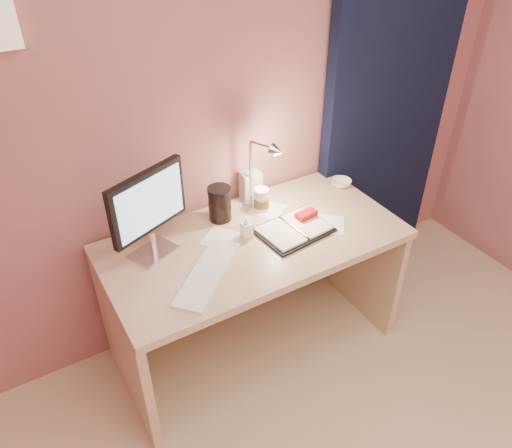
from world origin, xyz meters
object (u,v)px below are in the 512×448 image
product_box (251,186)px  desk_lamp (252,172)px  keyboard (207,274)px  coffee_cup (261,200)px  monitor (147,207)px  bowl (341,183)px  lotion_bottle (247,226)px  desk (247,266)px  planner (295,228)px  dark_jar (220,205)px

product_box → desk_lamp: desk_lamp is taller
keyboard → coffee_cup: 0.55m
monitor → bowl: size_ratio=3.78×
lotion_bottle → desk: bearing=64.2°
monitor → coffee_cup: 0.62m
monitor → product_box: size_ratio=2.76×
planner → bowl: planner is taller
product_box → coffee_cup: bearing=-91.3°
desk → lotion_bottle: lotion_bottle is taller
product_box → lotion_bottle: bearing=-119.6°
keyboard → desk_lamp: desk_lamp is taller
desk → lotion_bottle: bearing=-115.8°
desk → dark_jar: 0.34m
bowl → product_box: product_box is taller
coffee_cup → lotion_bottle: 0.23m
keyboard → coffee_cup: (0.45, 0.31, 0.05)m
lotion_bottle → monitor: bearing=167.0°
monitor → dark_jar: 0.43m
monitor → lotion_bottle: bearing=-35.2°
desk → dark_jar: dark_jar is taller
product_box → keyboard: bearing=-133.1°
planner → dark_jar: size_ratio=2.28×
coffee_cup → bowl: (0.49, -0.02, -0.04)m
keyboard → dark_jar: (0.24, 0.35, 0.07)m
planner → lotion_bottle: bearing=153.9°
coffee_cup → product_box: size_ratio=0.81×
desk → keyboard: bearing=-146.7°
desk → product_box: size_ratio=9.29×
bowl → planner: bearing=-154.6°
monitor → dark_jar: bearing=-8.9°
planner → keyboard: bearing=-176.8°
keyboard → coffee_cup: bearing=-7.8°
planner → dark_jar: bearing=128.1°
planner → product_box: product_box is taller
desk → coffee_cup: bearing=36.3°
product_box → desk_lamp: (-0.06, -0.12, 0.16)m
planner → lotion_bottle: lotion_bottle is taller
coffee_cup → bowl: coffee_cup is taller
keyboard → bowl: size_ratio=4.10×
planner → monitor: bearing=158.7°
monitor → lotion_bottle: size_ratio=3.91×
monitor → keyboard: (0.14, -0.26, -0.24)m
bowl → desk_lamp: bearing=177.7°
bowl → lotion_bottle: 0.68m
dark_jar → product_box: (0.22, 0.09, -0.00)m
dark_jar → desk_lamp: 0.23m
monitor → product_box: monitor is taller
keyboard → lotion_bottle: 0.33m
keyboard → coffee_cup: size_ratio=3.69×
monitor → planner: 0.70m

